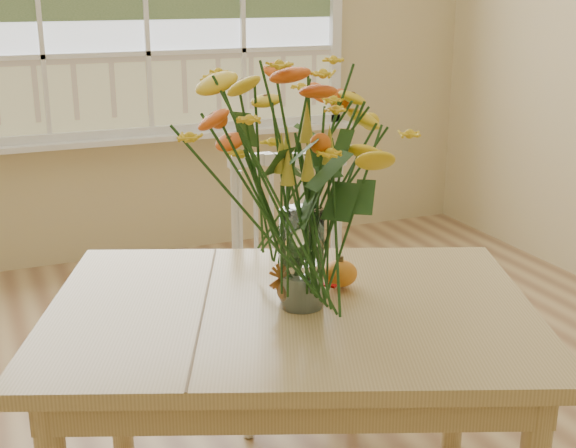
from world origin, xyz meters
name	(u,v)px	position (x,y,z in m)	size (l,w,h in m)	color
wall_back	(144,15)	(0.00, 2.25, 1.35)	(4.00, 0.02, 2.70)	beige
dining_table	(291,336)	(-0.22, -0.27, 0.60)	(1.54, 1.33, 0.69)	tan
windsor_chair	(290,272)	(0.06, 0.39, 0.51)	(0.52, 0.50, 0.91)	white
flower_vase	(302,161)	(-0.19, -0.28, 1.08)	(0.55, 0.55, 0.65)	white
pumpkin	(340,275)	(-0.04, -0.20, 0.73)	(0.10, 0.10, 0.07)	orange
turkey_figurine	(293,290)	(-0.21, -0.28, 0.74)	(0.09, 0.07, 0.11)	#CCB78C
dark_gourd	(303,282)	(-0.15, -0.20, 0.72)	(0.13, 0.11, 0.06)	#38160F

